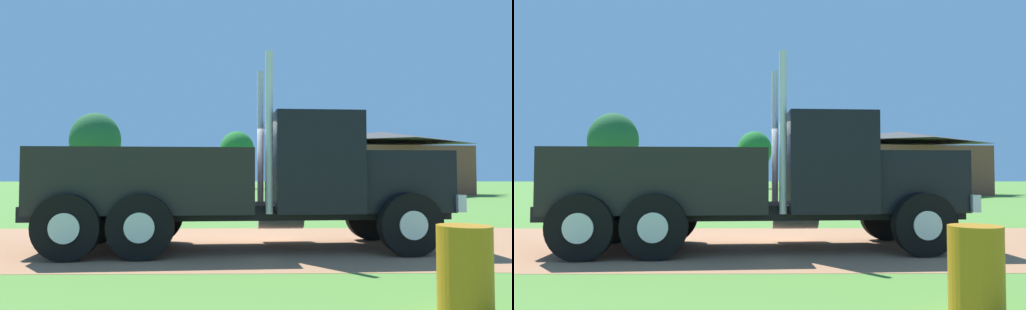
% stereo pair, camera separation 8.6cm
% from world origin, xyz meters
% --- Properties ---
extents(ground_plane, '(200.00, 200.00, 0.00)m').
position_xyz_m(ground_plane, '(0.00, 0.00, 0.00)').
color(ground_plane, '#4E7E32').
extents(dirt_track, '(120.00, 6.10, 0.01)m').
position_xyz_m(dirt_track, '(0.00, 0.00, 0.00)').
color(dirt_track, '#A26E4B').
rests_on(dirt_track, ground_plane).
extents(truck_foreground_white, '(8.29, 3.01, 3.78)m').
position_xyz_m(truck_foreground_white, '(0.31, -0.64, 1.31)').
color(truck_foreground_white, black).
rests_on(truck_foreground_white, ground_plane).
extents(steel_barrel, '(0.57, 0.57, 0.94)m').
position_xyz_m(steel_barrel, '(2.69, -5.19, 0.47)').
color(steel_barrel, '#B27214').
rests_on(steel_barrel, ground_plane).
extents(shed_building, '(12.22, 9.13, 4.81)m').
position_xyz_m(shed_building, '(10.72, 26.16, 2.31)').
color(shed_building, brown).
rests_on(shed_building, ground_plane).
extents(tree_left, '(4.47, 4.47, 7.05)m').
position_xyz_m(tree_left, '(-13.27, 32.63, 4.57)').
color(tree_left, '#513823').
rests_on(tree_left, ground_plane).
extents(tree_mid, '(3.81, 3.81, 6.33)m').
position_xyz_m(tree_mid, '(-0.83, 42.49, 4.20)').
color(tree_mid, '#513823').
rests_on(tree_mid, ground_plane).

